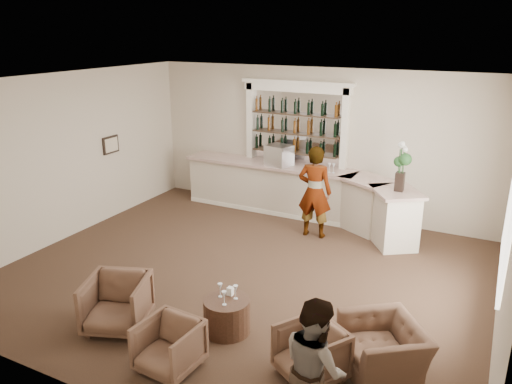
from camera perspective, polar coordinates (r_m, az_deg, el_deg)
ground at (r=8.88m, az=-1.36°, el=-9.23°), size 8.00×8.00×0.00m
room_shell at (r=8.62m, az=1.73°, el=6.47°), size 8.04×7.02×3.32m
bar_counter at (r=11.23m, az=5.13°, el=-0.10°), size 5.72×1.80×1.14m
back_bar_alcove at (r=11.36m, az=4.54°, el=7.73°), size 2.64×0.25×3.00m
cocktail_table at (r=7.24m, az=-3.34°, el=-13.90°), size 0.66×0.66×0.50m
sommelier at (r=10.13m, az=6.72°, el=0.01°), size 0.73×0.51×1.90m
guest at (r=5.46m, az=6.74°, el=-19.27°), size 0.96×0.97×1.57m
armchair_left at (r=7.49m, az=-15.62°, el=-12.16°), size 1.08×1.10×0.78m
armchair_center at (r=6.59m, az=-9.92°, el=-16.97°), size 0.75×0.77×0.66m
armchair_right at (r=6.41m, az=6.29°, el=-17.82°), size 1.01×1.02×0.68m
armchair_far at (r=6.65m, az=14.31°, el=-16.95°), size 1.32×1.34×0.66m
espresso_machine at (r=11.23m, az=2.65°, el=4.20°), size 0.63×0.57×0.47m
flower_vase at (r=9.75m, az=16.28°, el=3.15°), size 0.25×0.25×0.96m
wine_glass_bar_left at (r=10.79m, az=8.86°, el=2.71°), size 0.07×0.07×0.21m
wine_glass_bar_right at (r=10.82m, az=8.37°, el=2.76°), size 0.07×0.07×0.21m
wine_glass_tbl_a at (r=7.13m, az=-4.12°, el=-11.13°), size 0.07×0.07×0.21m
wine_glass_tbl_b at (r=7.07m, az=-2.35°, el=-11.37°), size 0.07×0.07×0.21m
wine_glass_tbl_c at (r=6.94m, az=-3.66°, el=-12.01°), size 0.07×0.07×0.21m
napkin_holder at (r=7.19m, az=-2.96°, el=-11.25°), size 0.08×0.08×0.12m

